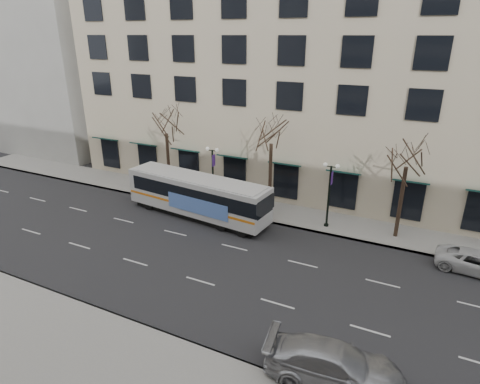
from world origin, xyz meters
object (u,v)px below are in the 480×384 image
Objects in this scene: tree_far_left at (166,123)px; lamp_post_left at (213,173)px; tree_far_mid at (271,132)px; lamp_post_right at (329,192)px; white_pickup at (478,262)px; city_bus at (198,195)px; tree_far_right at (408,154)px; silver_car at (334,365)px.

lamp_post_left is (5.01, -0.60, -3.75)m from tree_far_left.
tree_far_left is 10.00m from tree_far_mid.
white_pickup is (10.09, -2.00, -2.26)m from lamp_post_right.
lamp_post_left is at bearing -6.83° from tree_far_left.
city_bus is (0.02, -2.53, -1.09)m from lamp_post_left.
tree_far_mid is at bearing 38.24° from city_bus.
tree_far_right is 1.55× the size of lamp_post_left.
tree_far_mid is at bearing 23.59° from silver_car.
tree_far_left reaches higher than city_bus.
tree_far_left is at bearing -180.00° from tree_far_mid.
silver_car is at bearing -45.71° from lamp_post_left.
lamp_post_right is (10.00, 0.00, 0.00)m from lamp_post_left.
tree_far_left reaches higher than silver_car.
tree_far_mid is 6.41m from lamp_post_right.
lamp_post_left is 20.22m from silver_car.
lamp_post_right is 10.35m from city_bus.
white_pickup is (5.10, -2.60, -5.74)m from tree_far_right.
city_bus is at bearing -168.21° from tree_far_right.
silver_car is at bearing -58.88° from tree_far_mid.
city_bus reaches higher than white_pickup.
city_bus reaches higher than silver_car.
tree_far_right is (20.00, 0.00, -0.28)m from tree_far_left.
tree_far_left is 1.03× the size of tree_far_right.
tree_far_right is (10.00, -0.00, -0.48)m from tree_far_mid.
tree_far_right is at bearing -11.13° from silver_car.
tree_far_mid reaches higher than lamp_post_left.
tree_far_right reaches higher than lamp_post_left.
tree_far_right reaches higher than lamp_post_right.
tree_far_mid is at bearing 173.17° from lamp_post_right.
tree_far_right is 1.65× the size of white_pickup.
white_pickup is at bearing -11.21° from lamp_post_right.
lamp_post_right is (5.01, -0.60, -3.96)m from tree_far_mid.
lamp_post_right is at bearing 84.32° from white_pickup.
tree_far_mid is 18.53m from silver_car.
lamp_post_right is 10.53m from white_pickup.
tree_far_mid is 1.64× the size of lamp_post_right.
tree_far_left is 7.65m from city_bus.
city_bus is at bearing 42.23° from silver_car.
tree_far_mid reaches higher than tree_far_left.
tree_far_mid is at bearing 0.00° from tree_far_left.
tree_far_mid is 7.75m from city_bus.
lamp_post_right is at bearing -173.15° from tree_far_right.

